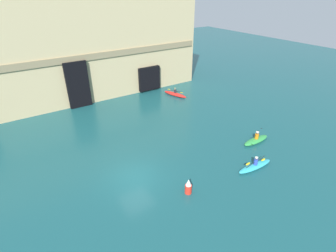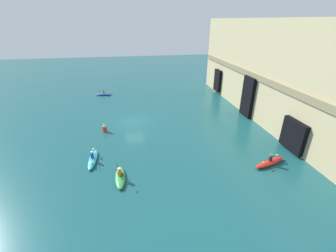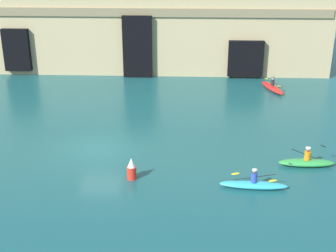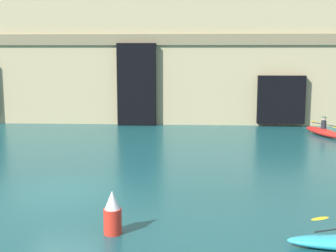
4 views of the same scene
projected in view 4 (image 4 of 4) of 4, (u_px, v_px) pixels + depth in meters
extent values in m
plane|color=#195156|center=(63.00, 193.00, 16.45)|extent=(120.00, 120.00, 0.00)
cube|color=tan|center=(139.00, 33.00, 34.04)|extent=(34.86, 5.93, 12.58)
cube|color=#847555|center=(134.00, 40.00, 31.15)|extent=(34.17, 0.24, 0.73)
cube|color=black|center=(137.00, 84.00, 31.50)|extent=(2.59, 0.70, 5.49)
cube|color=black|center=(281.00, 100.00, 31.12)|extent=(3.11, 0.70, 3.19)
ellipsoid|color=red|center=(323.00, 132.00, 27.71)|extent=(1.77, 3.65, 0.44)
cylinder|color=#232328|center=(324.00, 125.00, 27.64)|extent=(0.30, 0.30, 0.46)
sphere|color=beige|center=(324.00, 119.00, 27.58)|extent=(0.23, 0.23, 0.23)
cylinder|color=#4C6B4C|center=(324.00, 117.00, 27.57)|extent=(0.29, 0.29, 0.06)
cylinder|color=black|center=(324.00, 124.00, 27.63)|extent=(0.90, 2.05, 0.11)
ellipsoid|color=yellow|center=(335.00, 127.00, 26.72)|extent=(0.34, 0.48, 0.06)
ellipsoid|color=yellow|center=(313.00, 121.00, 28.55)|extent=(0.34, 0.48, 0.06)
ellipsoid|color=yellow|center=(320.00, 219.00, 11.64)|extent=(0.44, 0.19, 0.13)
cylinder|color=red|center=(113.00, 221.00, 12.67)|extent=(0.49, 0.49, 0.70)
cone|color=white|center=(112.00, 200.00, 12.58)|extent=(0.42, 0.42, 0.51)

